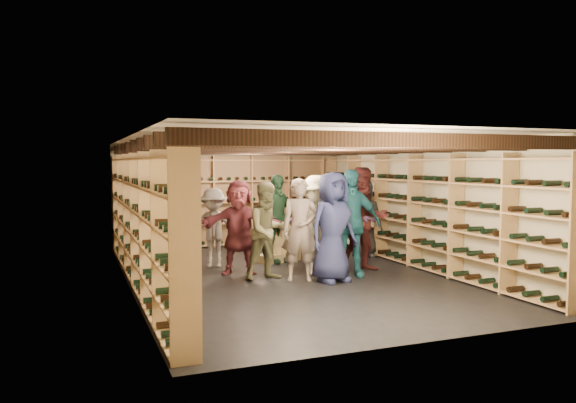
# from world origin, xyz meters

# --- Properties ---
(ground) EXTENTS (8.00, 8.00, 0.00)m
(ground) POSITION_xyz_m (0.00, 0.00, 0.00)
(ground) COLOR black
(ground) RESTS_ON ground
(walls) EXTENTS (5.52, 8.02, 2.40)m
(walls) POSITION_xyz_m (0.00, 0.00, 1.20)
(walls) COLOR #BDB093
(walls) RESTS_ON ground
(ceiling) EXTENTS (5.50, 8.00, 0.01)m
(ceiling) POSITION_xyz_m (0.00, 0.00, 2.40)
(ceiling) COLOR beige
(ceiling) RESTS_ON walls
(ceiling_joists) EXTENTS (5.40, 7.12, 0.18)m
(ceiling_joists) POSITION_xyz_m (0.00, 0.00, 2.26)
(ceiling_joists) COLOR black
(ceiling_joists) RESTS_ON ground
(wine_rack_left) EXTENTS (0.32, 7.50, 2.15)m
(wine_rack_left) POSITION_xyz_m (-2.57, 0.00, 1.08)
(wine_rack_left) COLOR tan
(wine_rack_left) RESTS_ON ground
(wine_rack_right) EXTENTS (0.32, 7.50, 2.15)m
(wine_rack_right) POSITION_xyz_m (2.57, 0.00, 1.08)
(wine_rack_right) COLOR tan
(wine_rack_right) RESTS_ON ground
(wine_rack_back) EXTENTS (4.70, 0.30, 2.15)m
(wine_rack_back) POSITION_xyz_m (0.00, 3.83, 1.07)
(wine_rack_back) COLOR tan
(wine_rack_back) RESTS_ON ground
(crate_stack_left) EXTENTS (0.56, 0.43, 0.68)m
(crate_stack_left) POSITION_xyz_m (0.50, 1.45, 0.34)
(crate_stack_left) COLOR tan
(crate_stack_left) RESTS_ON ground
(crate_stack_right) EXTENTS (0.59, 0.50, 0.51)m
(crate_stack_right) POSITION_xyz_m (0.44, 1.38, 0.26)
(crate_stack_right) COLOR tan
(crate_stack_right) RESTS_ON ground
(crate_loose) EXTENTS (0.58, 0.47, 0.17)m
(crate_loose) POSITION_xyz_m (0.10, 1.30, 0.09)
(crate_loose) COLOR tan
(crate_loose) RESTS_ON ground
(person_2) EXTENTS (0.90, 0.75, 1.67)m
(person_2) POSITION_xyz_m (-0.47, -0.17, 0.83)
(person_2) COLOR brown
(person_2) RESTS_ON ground
(person_3) EXTENTS (1.32, 1.08, 1.77)m
(person_3) POSITION_xyz_m (0.46, -0.13, 0.89)
(person_3) COLOR beige
(person_3) RESTS_ON ground
(person_4) EXTENTS (1.18, 0.68, 1.88)m
(person_4) POSITION_xyz_m (0.94, -0.44, 0.94)
(person_4) COLOR #1D5C6B
(person_4) RESTS_ON ground
(person_5) EXTENTS (1.65, 0.95, 1.69)m
(person_5) POSITION_xyz_m (-0.80, 0.49, 0.85)
(person_5) COLOR maroon
(person_5) RESTS_ON ground
(person_6) EXTENTS (1.02, 0.79, 1.84)m
(person_6) POSITION_xyz_m (0.47, -0.74, 0.92)
(person_6) COLOR #1F244C
(person_6) RESTS_ON ground
(person_7) EXTENTS (0.74, 0.61, 1.73)m
(person_7) POSITION_xyz_m (0.01, -0.45, 0.87)
(person_7) COLOR gray
(person_7) RESTS_ON ground
(person_8) EXTENTS (1.05, 0.89, 1.91)m
(person_8) POSITION_xyz_m (1.42, -0.10, 0.96)
(person_8) COLOR #421818
(person_8) RESTS_ON ground
(person_9) EXTENTS (1.11, 0.86, 1.51)m
(person_9) POSITION_xyz_m (-1.06, 1.30, 0.75)
(person_9) COLOR #9E968F
(person_9) RESTS_ON ground
(person_10) EXTENTS (1.12, 0.79, 1.76)m
(person_10) POSITION_xyz_m (0.21, 1.30, 0.88)
(person_10) COLOR #244B30
(person_10) RESTS_ON ground
(person_11) EXTENTS (1.70, 0.97, 1.75)m
(person_11) POSITION_xyz_m (0.90, 0.20, 0.88)
(person_11) COLOR #744F80
(person_11) RESTS_ON ground
(person_12) EXTENTS (0.91, 0.71, 1.65)m
(person_12) POSITION_xyz_m (2.18, 1.30, 0.82)
(person_12) COLOR #2E2E33
(person_12) RESTS_ON ground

